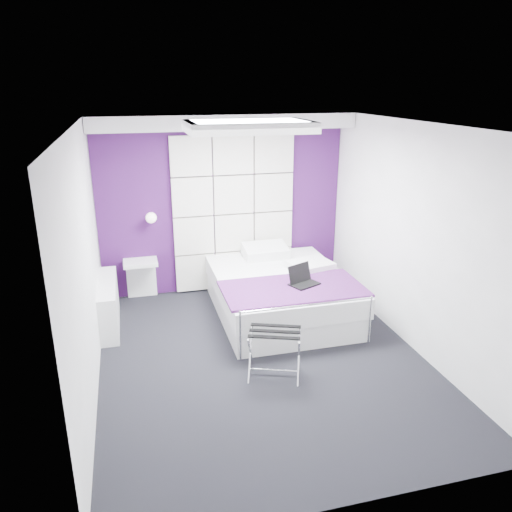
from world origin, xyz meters
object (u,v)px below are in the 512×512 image
at_px(wall_lamp, 151,217).
at_px(nightstand, 140,262).
at_px(bed, 280,292).
at_px(laptop, 303,279).
at_px(radiator, 109,304).
at_px(luggage_rack, 275,353).

relative_size(wall_lamp, nightstand, 0.32).
height_order(bed, laptop, laptop).
bearing_deg(wall_lamp, nightstand, -168.34).
bearing_deg(bed, radiator, 174.55).
height_order(bed, luggage_rack, bed).
bearing_deg(bed, wall_lamp, 148.60).
height_order(nightstand, laptop, laptop).
distance_m(wall_lamp, radiator, 1.35).
xyz_separation_m(wall_lamp, bed, (1.59, -0.97, -0.91)).
bearing_deg(nightstand, bed, -27.56).
bearing_deg(nightstand, luggage_rack, -61.71).
bearing_deg(luggage_rack, wall_lamp, 135.22).
xyz_separation_m(radiator, bed, (2.23, -0.21, 0.01)).
distance_m(wall_lamp, nightstand, 0.67).
xyz_separation_m(bed, nightstand, (-1.79, 0.93, 0.27)).
relative_size(nightstand, laptop, 1.35).
relative_size(luggage_rack, laptop, 1.54).
height_order(wall_lamp, bed, wall_lamp).
bearing_deg(radiator, nightstand, 58.22).
bearing_deg(laptop, radiator, 139.85).
height_order(radiator, bed, bed).
relative_size(nightstand, luggage_rack, 0.88).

